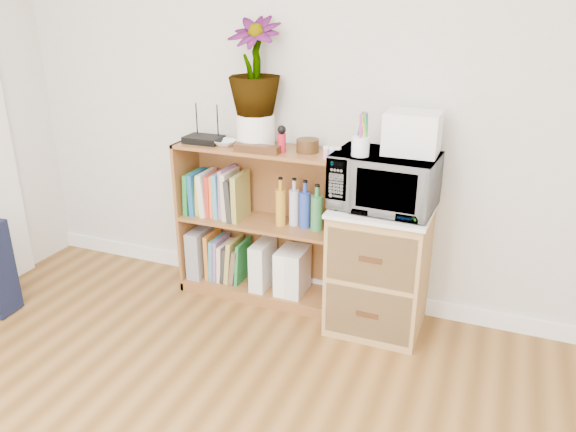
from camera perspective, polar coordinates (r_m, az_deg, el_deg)
The scene contains 21 objects.
skirting_board at distance 3.56m, azimuth 3.41°, elevation -7.20°, with size 4.00×0.02×0.10m, color white.
bookshelf at distance 3.37m, azimuth -2.84°, elevation -0.86°, with size 1.00×0.30×0.95m, color brown.
wicker_unit at distance 3.14m, azimuth 9.21°, elevation -5.39°, with size 0.50×0.45×0.70m, color #9E7542.
microwave at distance 2.94m, azimuth 9.76°, elevation 3.51°, with size 0.52×0.35×0.29m, color white.
pen_cup at distance 2.83m, azimuth 7.37°, elevation 7.05°, with size 0.09×0.09×0.10m, color white.
small_appliance at distance 2.91m, azimuth 12.53°, elevation 8.26°, with size 0.27×0.22×0.21m, color white.
router at distance 3.36m, azimuth -8.56°, elevation 7.70°, with size 0.22×0.15×0.04m, color black.
white_bowl at distance 3.28m, azimuth -6.42°, elevation 7.41°, with size 0.13×0.13×0.03m, color silver.
plant_pot at distance 3.23m, azimuth -3.29°, elevation 8.68°, with size 0.22×0.22×0.18m, color white.
potted_plant at distance 3.17m, azimuth -3.43°, elevation 14.92°, with size 0.29×0.29×0.52m, color #307833.
trinket_box at distance 3.11m, azimuth -3.15°, elevation 6.84°, with size 0.26×0.06×0.04m, color #321A0D.
kokeshi_doll at distance 3.11m, azimuth -0.64°, elevation 7.45°, with size 0.05×0.05×0.10m, color #B11528.
wooden_bowl at distance 3.11m, azimuth 2.00°, elevation 7.16°, with size 0.12×0.12×0.07m, color #331F0D.
paint_jars at distance 2.97m, azimuth 4.48°, elevation 6.29°, with size 0.12×0.04×0.06m, color pink.
file_box at distance 3.66m, azimuth -8.80°, elevation -3.54°, with size 0.09×0.25×0.31m, color gray.
magazine_holder_left at distance 3.46m, azimuth -2.55°, elevation -4.91°, with size 0.09×0.23×0.29m, color silver.
magazine_holder_mid at distance 3.41m, azimuth -0.15°, elevation -5.47°, with size 0.09×0.22×0.28m, color white.
magazine_holder_right at distance 3.39m, azimuth 1.05°, elevation -5.67°, with size 0.09×0.22×0.28m, color silver.
cookbooks at distance 3.43m, azimuth -7.11°, elevation 2.27°, with size 0.36×0.20×0.30m.
liquor_bottles at distance 3.22m, azimuth 1.25°, elevation 1.14°, with size 0.28×0.07×0.28m.
lower_books at distance 3.58m, azimuth -6.21°, elevation -4.36°, with size 0.24×0.19×0.30m.
Camera 1 is at (0.96, -0.73, 1.76)m, focal length 35.00 mm.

